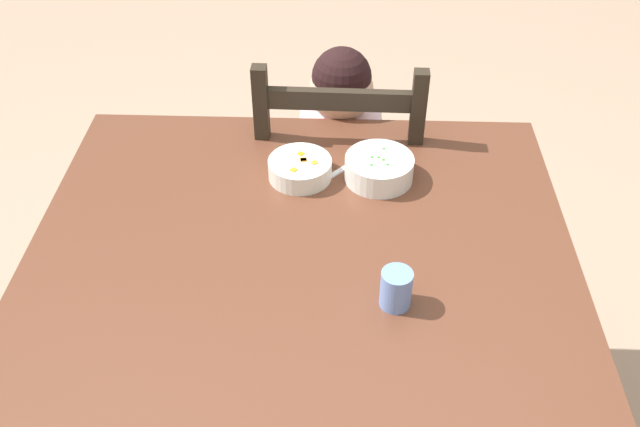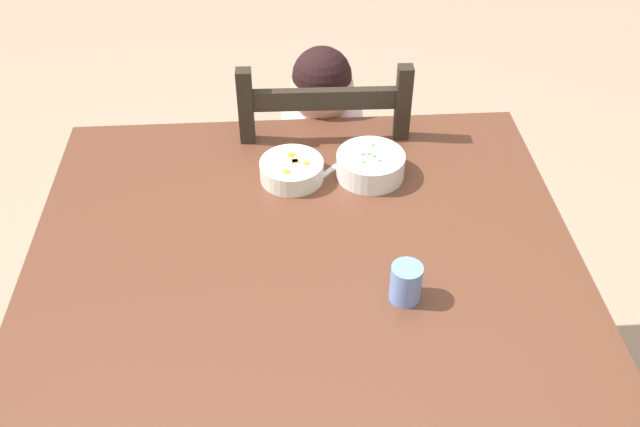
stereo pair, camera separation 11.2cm
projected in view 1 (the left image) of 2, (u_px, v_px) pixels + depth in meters
dining_table at (301, 295)px, 1.51m from camera, size 1.13×1.04×0.78m
dining_chair at (338, 204)px, 2.08m from camera, size 0.43×0.43×0.97m
child_figure at (340, 159)px, 1.97m from camera, size 0.32×0.32×0.94m
bowl_of_peas at (379, 168)px, 1.63m from camera, size 0.16×0.16×0.06m
bowl_of_carrots at (300, 168)px, 1.63m from camera, size 0.15×0.15×0.05m
spoon at (318, 183)px, 1.62m from camera, size 0.11×0.11×0.01m
drinking_cup at (396, 289)px, 1.32m from camera, size 0.06×0.06×0.08m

